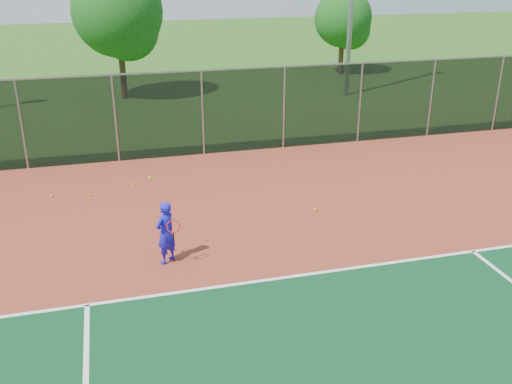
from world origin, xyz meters
TOP-DOWN VIEW (x-y plane):
  - ground at (0.00, 0.00)m, footprint 120.00×120.00m
  - court_apron at (0.00, 2.00)m, footprint 30.00×20.00m
  - fence_back at (0.00, 12.00)m, footprint 30.00×0.06m
  - tennis_player at (-5.20, 4.40)m, footprint 0.65×0.73m
  - practice_ball_0 at (-5.65, 9.50)m, footprint 0.07×0.07m
  - practice_ball_1 at (-8.08, 9.21)m, footprint 0.07×0.07m
  - practice_ball_2 at (-0.86, 6.25)m, footprint 0.07×0.07m
  - practice_ball_4 at (-6.97, 8.98)m, footprint 0.07×0.07m
  - tree_back_left at (-5.23, 21.69)m, footprint 4.34×4.34m
  - tree_back_mid at (7.82, 25.01)m, footprint 3.38×3.38m

SIDE VIEW (x-z plane):
  - ground at x=0.00m, z-range 0.00..0.00m
  - court_apron at x=0.00m, z-range 0.00..0.02m
  - practice_ball_0 at x=-5.65m, z-range 0.02..0.09m
  - practice_ball_1 at x=-8.08m, z-range 0.02..0.09m
  - practice_ball_2 at x=-0.86m, z-range 0.02..0.09m
  - practice_ball_4 at x=-6.97m, z-range 0.02..0.09m
  - tennis_player at x=-5.20m, z-range -0.29..1.84m
  - fence_back at x=0.00m, z-range 0.05..3.08m
  - tree_back_mid at x=7.82m, z-range 0.63..5.60m
  - tree_back_left at x=-5.23m, z-range 0.81..7.18m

